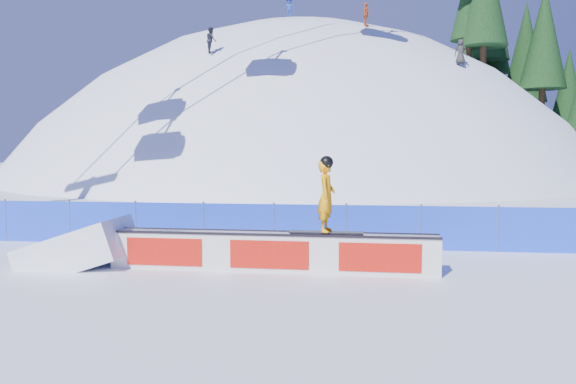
# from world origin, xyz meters

# --- Properties ---
(ground) EXTENTS (160.00, 160.00, 0.00)m
(ground) POSITION_xyz_m (0.00, 0.00, 0.00)
(ground) COLOR white
(ground) RESTS_ON ground
(snow_hill) EXTENTS (64.00, 64.00, 64.00)m
(snow_hill) POSITION_xyz_m (0.00, 42.00, -18.00)
(snow_hill) COLOR white
(snow_hill) RESTS_ON ground
(treeline) EXTENTS (19.09, 12.06, 19.47)m
(treeline) POSITION_xyz_m (22.64, 39.96, 9.67)
(treeline) COLOR #352315
(treeline) RESTS_ON ground
(safety_fence) EXTENTS (22.05, 0.05, 1.30)m
(safety_fence) POSITION_xyz_m (0.00, 4.50, 0.60)
(safety_fence) COLOR blue
(safety_fence) RESTS_ON ground
(rail_box) EXTENTS (7.41, 0.64, 0.89)m
(rail_box) POSITION_xyz_m (3.38, 1.50, 0.44)
(rail_box) COLOR silver
(rail_box) RESTS_ON ground
(snow_ramp) EXTENTS (2.57, 1.63, 1.59)m
(snow_ramp) POSITION_xyz_m (-1.24, 1.57, 0.00)
(snow_ramp) COLOR white
(snow_ramp) RESTS_ON ground
(snowboarder) EXTENTS (1.63, 0.62, 1.70)m
(snowboarder) POSITION_xyz_m (4.62, 1.48, 1.72)
(snowboarder) COLOR black
(snowboarder) RESTS_ON rail_box
(distant_skiers) EXTENTS (17.02, 12.82, 6.98)m
(distant_skiers) POSITION_xyz_m (2.54, 30.83, 11.62)
(distant_skiers) COLOR black
(distant_skiers) RESTS_ON ground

